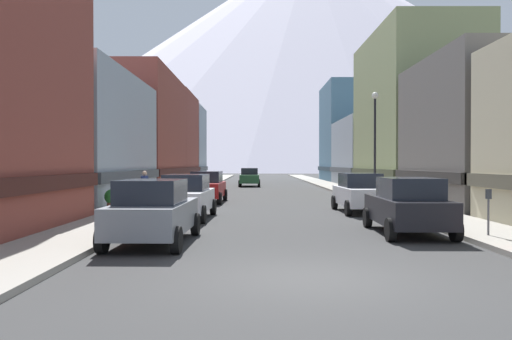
# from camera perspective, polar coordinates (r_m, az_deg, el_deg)

# --- Properties ---
(ground_plane) EXTENTS (400.00, 400.00, 0.00)m
(ground_plane) POSITION_cam_1_polar(r_m,az_deg,el_deg) (10.22, 5.55, -11.83)
(ground_plane) COLOR #333333
(sidewalk_left) EXTENTS (2.50, 100.00, 0.15)m
(sidewalk_left) POSITION_cam_1_polar(r_m,az_deg,el_deg) (45.29, -6.70, -2.00)
(sidewalk_left) COLOR gray
(sidewalk_left) RESTS_ON ground
(sidewalk_right) EXTENTS (2.50, 100.00, 0.15)m
(sidewalk_right) POSITION_cam_1_polar(r_m,az_deg,el_deg) (45.55, 9.13, -1.99)
(sidewalk_right) COLOR gray
(sidewalk_right) RESTS_ON ground
(storefront_left_1) EXTENTS (7.99, 12.56, 6.98)m
(storefront_left_1) POSITION_cam_1_polar(r_m,az_deg,el_deg) (29.36, -20.73, 2.90)
(storefront_left_1) COLOR #99A5B2
(storefront_left_1) RESTS_ON ground
(storefront_left_2) EXTENTS (7.56, 13.92, 9.35)m
(storefront_left_2) POSITION_cam_1_polar(r_m,az_deg,el_deg) (42.43, -13.89, 3.80)
(storefront_left_2) COLOR brown
(storefront_left_2) RESTS_ON ground
(storefront_left_3) EXTENTS (7.44, 10.58, 9.44)m
(storefront_left_3) POSITION_cam_1_polar(r_m,az_deg,el_deg) (54.42, -10.71, 3.17)
(storefront_left_3) COLOR brown
(storefront_left_3) RESTS_ON ground
(storefront_left_4) EXTENTS (6.33, 8.84, 9.19)m
(storefront_left_4) POSITION_cam_1_polar(r_m,az_deg,el_deg) (64.30, -8.54, 2.69)
(storefront_left_4) COLOR #99A5B2
(storefront_left_4) RESTS_ON ground
(storefront_right_2) EXTENTS (6.59, 13.57, 11.72)m
(storefront_right_2) POSITION_cam_1_polar(r_m,az_deg,el_deg) (39.75, 17.08, 5.68)
(storefront_right_2) COLOR #8C9966
(storefront_right_2) RESTS_ON ground
(storefront_right_3) EXTENTS (10.18, 12.76, 6.63)m
(storefront_right_3) POSITION_cam_1_polar(r_m,az_deg,el_deg) (53.14, 14.63, 1.75)
(storefront_right_3) COLOR #99A5B2
(storefront_right_3) RESTS_ON ground
(storefront_right_4) EXTENTS (9.22, 11.10, 11.95)m
(storefront_right_4) POSITION_cam_1_polar(r_m,az_deg,el_deg) (64.80, 11.54, 3.87)
(storefront_right_4) COLOR slate
(storefront_right_4) RESTS_ON ground
(car_left_0) EXTENTS (2.15, 4.44, 1.78)m
(car_left_0) POSITION_cam_1_polar(r_m,az_deg,el_deg) (14.51, -11.29, -4.51)
(car_left_0) COLOR slate
(car_left_0) RESTS_ON ground
(car_left_1) EXTENTS (2.20, 4.46, 1.78)m
(car_left_1) POSITION_cam_1_polar(r_m,az_deg,el_deg) (20.87, -7.80, -2.91)
(car_left_1) COLOR silver
(car_left_1) RESTS_ON ground
(car_left_2) EXTENTS (2.19, 4.46, 1.78)m
(car_left_2) POSITION_cam_1_polar(r_m,az_deg,el_deg) (29.50, -5.50, -1.85)
(car_left_2) COLOR #9E1111
(car_left_2) RESTS_ON ground
(car_right_0) EXTENTS (2.13, 4.43, 1.78)m
(car_right_0) POSITION_cam_1_polar(r_m,az_deg,el_deg) (16.85, 16.48, -3.80)
(car_right_0) COLOR black
(car_right_0) RESTS_ON ground
(car_right_1) EXTENTS (2.15, 4.44, 1.78)m
(car_right_1) POSITION_cam_1_polar(r_m,az_deg,el_deg) (23.85, 11.54, -2.47)
(car_right_1) COLOR silver
(car_right_1) RESTS_ON ground
(car_driving_0) EXTENTS (2.06, 4.40, 1.78)m
(car_driving_0) POSITION_cam_1_polar(r_m,az_deg,el_deg) (50.19, -0.72, -0.79)
(car_driving_0) COLOR #265933
(car_driving_0) RESTS_ON ground
(parking_meter_near) EXTENTS (0.14, 0.10, 1.33)m
(parking_meter_near) POSITION_cam_1_polar(r_m,az_deg,el_deg) (16.31, 24.38, -3.58)
(parking_meter_near) COLOR #595960
(parking_meter_near) RESTS_ON sidewalk_right
(potted_plant_0) EXTENTS (0.62, 0.62, 1.00)m
(potted_plant_0) POSITION_cam_1_polar(r_m,az_deg,el_deg) (22.34, -15.69, -3.14)
(potted_plant_0) COLOR brown
(potted_plant_0) RESTS_ON sidewalk_left
(pedestrian_0) EXTENTS (0.36, 0.36, 1.72)m
(pedestrian_0) POSITION_cam_1_polar(r_m,az_deg,el_deg) (24.93, -12.24, -2.22)
(pedestrian_0) COLOR navy
(pedestrian_0) RESTS_ON sidewalk_left
(streetlamp_right) EXTENTS (0.36, 0.36, 5.86)m
(streetlamp_right) POSITION_cam_1_polar(r_m,az_deg,el_deg) (28.05, 13.06, 4.31)
(streetlamp_right) COLOR black
(streetlamp_right) RESTS_ON sidewalk_right
(mountain_backdrop) EXTENTS (316.17, 316.17, 115.40)m
(mountain_backdrop) POSITION_cam_1_polar(r_m,az_deg,el_deg) (277.02, 6.00, 12.27)
(mountain_backdrop) COLOR silver
(mountain_backdrop) RESTS_ON ground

